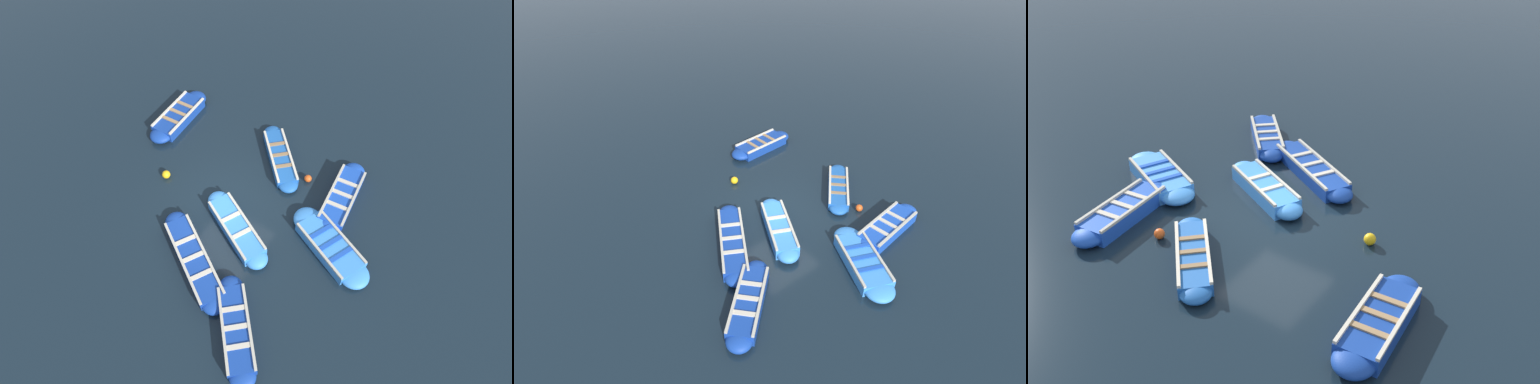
% 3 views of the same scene
% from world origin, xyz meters
% --- Properties ---
extents(ground_plane, '(120.00, 120.00, 0.00)m').
position_xyz_m(ground_plane, '(0.00, 0.00, 0.00)').
color(ground_plane, black).
extents(boat_far_corner, '(2.12, 3.30, 0.47)m').
position_xyz_m(boat_far_corner, '(-0.60, -0.76, 0.20)').
color(boat_far_corner, '#3884E0').
rests_on(boat_far_corner, ground).
extents(boat_outer_right, '(2.90, 2.75, 0.44)m').
position_xyz_m(boat_outer_right, '(-3.29, -2.64, 0.19)').
color(boat_outer_right, navy).
rests_on(boat_outer_right, ground).
extents(boat_end_of_row, '(2.84, 2.80, 0.38)m').
position_xyz_m(boat_end_of_row, '(2.81, -0.36, 0.16)').
color(boat_end_of_row, '#1E59AD').
rests_on(boat_end_of_row, ground).
extents(boat_broadside, '(2.56, 3.75, 0.44)m').
position_xyz_m(boat_broadside, '(-2.26, -0.30, 0.19)').
color(boat_broadside, navy).
rests_on(boat_broadside, ground).
extents(boat_alongside, '(3.29, 1.10, 0.46)m').
position_xyz_m(boat_alongside, '(2.38, 4.18, 0.20)').
color(boat_alongside, navy).
rests_on(boat_alongside, ground).
extents(boat_tucked, '(2.21, 3.41, 0.44)m').
position_xyz_m(boat_tucked, '(0.52, -3.63, 0.19)').
color(boat_tucked, '#3884E0').
rests_on(boat_tucked, ground).
extents(boat_near_quay, '(3.40, 1.17, 0.47)m').
position_xyz_m(boat_near_quay, '(2.41, -3.11, 0.21)').
color(boat_near_quay, '#1947B7').
rests_on(boat_near_quay, ground).
extents(buoy_orange_near, '(0.27, 0.27, 0.27)m').
position_xyz_m(buoy_orange_near, '(2.54, -1.71, 0.14)').
color(buoy_orange_near, '#E05119').
rests_on(buoy_orange_near, ground).
extents(buoy_yellow_far, '(0.30, 0.30, 0.30)m').
position_xyz_m(buoy_yellow_far, '(-0.15, 2.68, 0.15)').
color(buoy_yellow_far, '#EAB214').
rests_on(buoy_yellow_far, ground).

